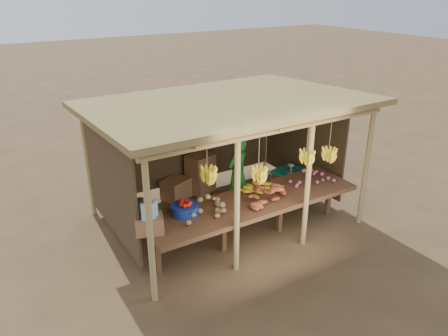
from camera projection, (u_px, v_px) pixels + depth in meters
ground at (224, 217)px, 8.50m from camera, size 60.00×60.00×0.00m
stall_structure at (226, 125)px, 7.67m from camera, size 4.70×3.50×2.43m
counter at (253, 203)px, 7.46m from camera, size 3.90×1.05×0.80m
potato_heap at (203, 203)px, 6.95m from camera, size 0.98×0.77×0.36m
sweet_potato_heap at (266, 189)px, 7.42m from camera, size 1.05×0.81×0.36m
onion_heap at (312, 174)px, 8.00m from camera, size 0.89×0.72×0.35m
banana_pile at (260, 181)px, 7.73m from camera, size 0.63×0.44×0.35m
tomato_basin at (185, 208)px, 6.97m from camera, size 0.45×0.45×0.24m
bottle_box at (149, 220)px, 6.43m from camera, size 0.50×0.44×0.52m
vendor at (237, 174)px, 8.60m from camera, size 0.63×0.52×1.49m
tarp_crate at (289, 182)px, 9.29m from camera, size 0.73×0.66×0.75m
carton_stack at (192, 179)px, 9.26m from camera, size 1.24×0.58×0.86m
burlap_sacks at (132, 210)px, 8.33m from camera, size 0.71×0.37×0.51m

